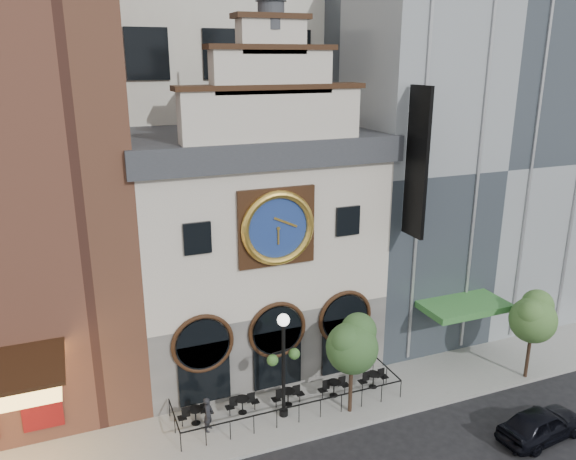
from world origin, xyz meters
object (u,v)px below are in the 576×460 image
(lamppost, at_px, (283,354))
(tree_right, at_px, (534,316))
(bistro_3, at_px, (334,387))
(pedestrian, at_px, (208,414))
(bistro_0, at_px, (196,415))
(bistro_4, at_px, (373,379))
(car_right, at_px, (541,424))
(bistro_2, at_px, (288,396))
(tree_left, at_px, (353,343))
(bistro_1, at_px, (242,404))

(lamppost, relative_size, tree_right, 1.10)
(bistro_3, xyz_separation_m, pedestrian, (-6.25, -0.33, 0.34))
(bistro_0, bearing_deg, lamppost, -12.79)
(bistro_4, xyz_separation_m, car_right, (4.86, -5.92, 0.10))
(bistro_0, distance_m, bistro_3, 6.69)
(car_right, height_order, lamppost, lamppost)
(bistro_0, xyz_separation_m, bistro_3, (6.68, -0.34, 0.00))
(bistro_2, xyz_separation_m, pedestrian, (-3.92, -0.46, 0.34))
(bistro_3, height_order, tree_left, tree_left)
(bistro_0, relative_size, bistro_1, 1.00)
(bistro_1, xyz_separation_m, car_right, (11.51, -6.30, 0.10))
(tree_right, bearing_deg, bistro_4, 165.57)
(bistro_4, bearing_deg, tree_left, -146.64)
(bistro_1, height_order, tree_left, tree_left)
(bistro_4, xyz_separation_m, lamppost, (-4.95, -0.48, 2.67))
(bistro_4, relative_size, lamppost, 0.31)
(bistro_1, height_order, lamppost, lamppost)
(bistro_0, height_order, bistro_4, same)
(bistro_0, xyz_separation_m, tree_left, (6.88, -1.67, 2.99))
(bistro_0, bearing_deg, bistro_2, -2.77)
(bistro_2, xyz_separation_m, tree_right, (12.27, -2.19, 2.91))
(car_right, bearing_deg, bistro_0, 58.93)
(bistro_3, relative_size, car_right, 0.38)
(bistro_1, relative_size, bistro_4, 1.00)
(bistro_0, height_order, bistro_2, same)
(tree_left, relative_size, tree_right, 1.02)
(bistro_2, distance_m, bistro_3, 2.33)
(bistro_2, height_order, bistro_3, same)
(bistro_4, bearing_deg, bistro_0, 177.44)
(bistro_4, bearing_deg, bistro_3, 178.52)
(bistro_3, xyz_separation_m, bistro_4, (2.14, -0.06, 0.00))
(lamppost, bearing_deg, bistro_4, -2.87)
(bistro_1, relative_size, bistro_2, 1.00)
(bistro_4, height_order, pedestrian, pedestrian)
(car_right, distance_m, lamppost, 11.51)
(bistro_1, xyz_separation_m, pedestrian, (-1.74, -0.65, 0.34))
(bistro_0, relative_size, pedestrian, 0.99)
(car_right, bearing_deg, lamppost, 54.72)
(lamppost, xyz_separation_m, tree_right, (12.75, -1.52, 0.24))
(bistro_3, height_order, bistro_4, same)
(bistro_1, bearing_deg, bistro_4, -3.26)
(car_right, distance_m, tree_left, 8.73)
(bistro_2, distance_m, bistro_4, 4.47)
(bistro_3, height_order, car_right, car_right)
(bistro_3, height_order, pedestrian, pedestrian)
(bistro_3, bearing_deg, bistro_4, -1.48)
(bistro_1, distance_m, pedestrian, 1.89)
(bistro_1, xyz_separation_m, lamppost, (1.70, -0.86, 2.67))
(bistro_2, bearing_deg, tree_right, -10.13)
(pedestrian, height_order, lamppost, lamppost)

